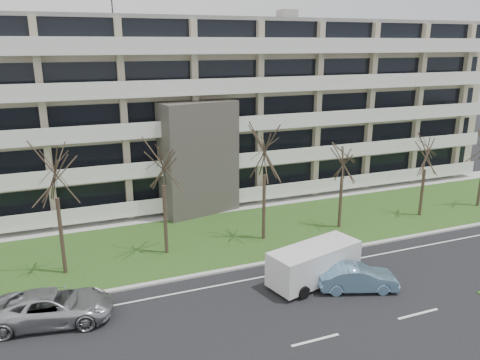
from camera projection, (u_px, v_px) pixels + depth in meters
name	position (u px, v px, depth m)	size (l,w,h in m)	color
ground	(315.00, 340.00, 21.73)	(160.00, 160.00, 0.00)	black
grass_verge	(223.00, 236.00, 33.33)	(90.00, 10.00, 0.06)	#274416
curb	(249.00, 266.00, 28.85)	(90.00, 0.35, 0.12)	#B2B2AD
sidewalk	(200.00, 211.00, 38.24)	(90.00, 2.00, 0.08)	#B2B2AD
lane_edge_line	(259.00, 277.00, 27.53)	(90.00, 0.12, 0.01)	white
apartment_building	(176.00, 108.00, 42.20)	(60.50, 15.10, 18.75)	tan
silver_pickup	(53.00, 307.00, 22.99)	(2.67, 5.79, 1.61)	#ABADB2
blue_sedan	(357.00, 278.00, 25.99)	(1.53, 4.39, 1.45)	#74A5C9
white_van	(315.00, 261.00, 26.76)	(5.95, 3.40, 2.18)	silver
tree_2	(53.00, 167.00, 26.18)	(4.25, 4.25, 8.50)	#382B21
tree_3	(162.00, 158.00, 28.93)	(4.16, 4.16, 8.31)	#382B21
tree_4	(265.00, 148.00, 31.11)	(4.22, 4.22, 8.44)	#382B21
tree_5	(343.00, 157.00, 33.50)	(3.52, 3.52, 7.03)	#382B21
tree_6	(427.00, 151.00, 35.98)	(3.40, 3.40, 6.80)	#382B21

